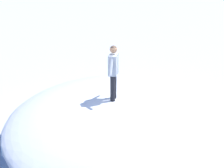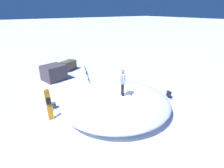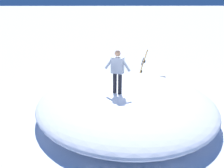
% 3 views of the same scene
% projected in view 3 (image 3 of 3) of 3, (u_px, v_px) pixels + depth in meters
% --- Properties ---
extents(ground, '(240.00, 240.00, 0.00)m').
position_uv_depth(ground, '(128.00, 118.00, 8.38)').
color(ground, white).
extents(snow_mound, '(9.46, 9.47, 0.96)m').
position_uv_depth(snow_mound, '(125.00, 102.00, 8.60)').
color(snow_mound, white).
rests_on(snow_mound, ground).
extents(snowboarder_standing, '(0.92, 0.50, 1.59)m').
position_uv_depth(snowboarder_standing, '(117.00, 70.00, 7.87)').
color(snowboarder_standing, black).
rests_on(snowboarder_standing, snow_mound).
extents(snowboard_primary_upright, '(0.50, 0.33, 1.70)m').
position_uv_depth(snowboard_primary_upright, '(143.00, 65.00, 11.94)').
color(snowboard_primary_upright, orange).
rests_on(snowboard_primary_upright, ground).
extents(backpack_near, '(0.55, 0.34, 0.35)m').
position_uv_depth(backpack_near, '(163.00, 80.00, 11.74)').
color(backpack_near, '#4C4C51').
rests_on(backpack_near, ground).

